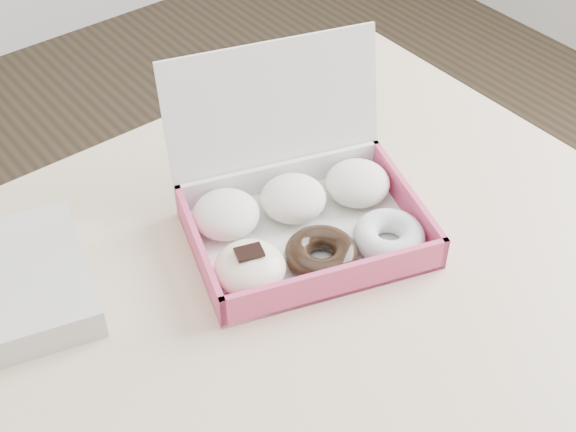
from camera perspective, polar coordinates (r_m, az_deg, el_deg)
table at (r=0.97m, az=-4.85°, el=-11.60°), size 1.20×0.80×0.75m
donut_box at (r=1.00m, az=0.85°, el=0.24°), size 0.35×0.33×0.21m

